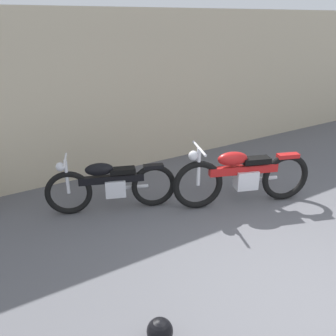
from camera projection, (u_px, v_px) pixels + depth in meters
ground_plane at (326, 303)px, 3.79m from camera, size 40.00×40.00×0.00m
building_wall at (125, 92)px, 6.82m from camera, size 18.00×0.30×2.94m
helmet at (160, 331)px, 3.30m from camera, size 0.24×0.24×0.24m
motorcycle_red at (242, 176)px, 5.65m from camera, size 2.13×1.00×1.01m
motorcycle_black at (111, 184)px, 5.49m from camera, size 1.88×0.88×0.89m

